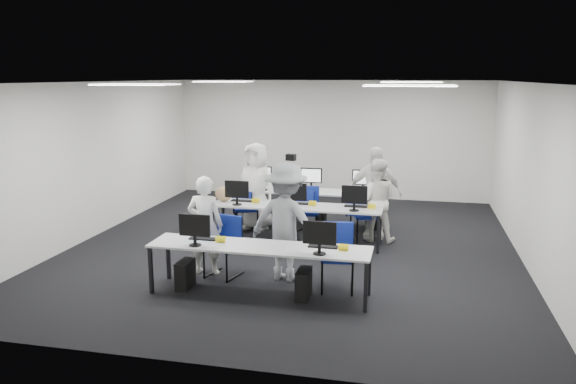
% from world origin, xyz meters
% --- Properties ---
extents(room, '(9.00, 9.02, 3.00)m').
position_xyz_m(room, '(0.00, 0.00, 1.50)').
color(room, black).
rests_on(room, ground).
extents(ceiling_panels, '(5.20, 4.60, 0.02)m').
position_xyz_m(ceiling_panels, '(0.00, 0.00, 2.98)').
color(ceiling_panels, white).
rests_on(ceiling_panels, room).
extents(desk_front, '(3.20, 0.70, 0.73)m').
position_xyz_m(desk_front, '(0.00, -2.40, 0.68)').
color(desk_front, silver).
rests_on(desk_front, ground).
extents(desk_mid, '(3.20, 0.70, 0.73)m').
position_xyz_m(desk_mid, '(0.00, 0.20, 0.68)').
color(desk_mid, silver).
rests_on(desk_mid, ground).
extents(desk_back, '(3.20, 0.70, 0.73)m').
position_xyz_m(desk_back, '(0.00, 1.60, 0.68)').
color(desk_back, silver).
rests_on(desk_back, ground).
extents(equipment_front, '(2.51, 0.41, 1.19)m').
position_xyz_m(equipment_front, '(-0.19, -2.42, 0.36)').
color(equipment_front, '#0C4EA4').
rests_on(equipment_front, desk_front).
extents(equipment_mid, '(2.91, 0.41, 1.19)m').
position_xyz_m(equipment_mid, '(-0.19, 0.18, 0.36)').
color(equipment_mid, white).
rests_on(equipment_mid, desk_mid).
extents(equipment_back, '(2.91, 0.41, 1.19)m').
position_xyz_m(equipment_back, '(0.19, 1.62, 0.36)').
color(equipment_back, white).
rests_on(equipment_back, desk_back).
extents(chair_0, '(0.57, 0.60, 0.94)m').
position_xyz_m(chair_0, '(-0.76, -1.78, 0.30)').
color(chair_0, navy).
rests_on(chair_0, ground).
extents(chair_1, '(0.54, 0.58, 0.98)m').
position_xyz_m(chair_1, '(1.07, -1.95, 0.31)').
color(chair_1, navy).
rests_on(chair_1, ground).
extents(chair_2, '(0.60, 0.62, 0.92)m').
position_xyz_m(chair_2, '(-1.16, 0.81, 0.29)').
color(chair_2, navy).
rests_on(chair_2, ground).
extents(chair_3, '(0.52, 0.56, 0.97)m').
position_xyz_m(chair_3, '(0.11, 0.68, 0.31)').
color(chair_3, navy).
rests_on(chair_3, ground).
extents(chair_4, '(0.58, 0.61, 0.95)m').
position_xyz_m(chair_4, '(1.27, 0.69, 0.30)').
color(chair_4, navy).
rests_on(chair_4, ground).
extents(chair_5, '(0.49, 0.51, 0.81)m').
position_xyz_m(chair_5, '(-1.27, 0.94, 0.26)').
color(chair_5, navy).
rests_on(chair_5, ground).
extents(chair_6, '(0.55, 0.58, 0.89)m').
position_xyz_m(chair_6, '(0.09, 1.04, 0.28)').
color(chair_6, navy).
rests_on(chair_6, ground).
extents(chair_7, '(0.47, 0.50, 0.86)m').
position_xyz_m(chair_7, '(1.08, 1.06, 0.27)').
color(chair_7, navy).
rests_on(chair_7, ground).
extents(handbag, '(0.38, 0.28, 0.29)m').
position_xyz_m(handbag, '(-1.45, 0.26, 0.87)').
color(handbag, '#93704C').
rests_on(handbag, desk_mid).
extents(student_0, '(0.58, 0.38, 1.59)m').
position_xyz_m(student_0, '(-1.07, -1.72, 0.79)').
color(student_0, white).
rests_on(student_0, ground).
extents(student_1, '(0.78, 0.61, 1.59)m').
position_xyz_m(student_1, '(1.45, 0.69, 0.80)').
color(student_1, white).
rests_on(student_1, ground).
extents(student_2, '(1.01, 0.82, 1.79)m').
position_xyz_m(student_2, '(-1.01, 1.02, 0.89)').
color(student_2, white).
rests_on(student_2, ground).
extents(student_3, '(1.05, 0.44, 1.79)m').
position_xyz_m(student_3, '(1.39, 0.93, 0.89)').
color(student_3, white).
rests_on(student_3, ground).
extents(photographer, '(1.29, 0.90, 1.83)m').
position_xyz_m(photographer, '(0.24, -1.70, 0.92)').
color(photographer, gray).
rests_on(photographer, ground).
extents(dslr_camera, '(0.17, 0.20, 0.10)m').
position_xyz_m(dslr_camera, '(0.27, -1.52, 1.89)').
color(dslr_camera, black).
rests_on(dslr_camera, photographer).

